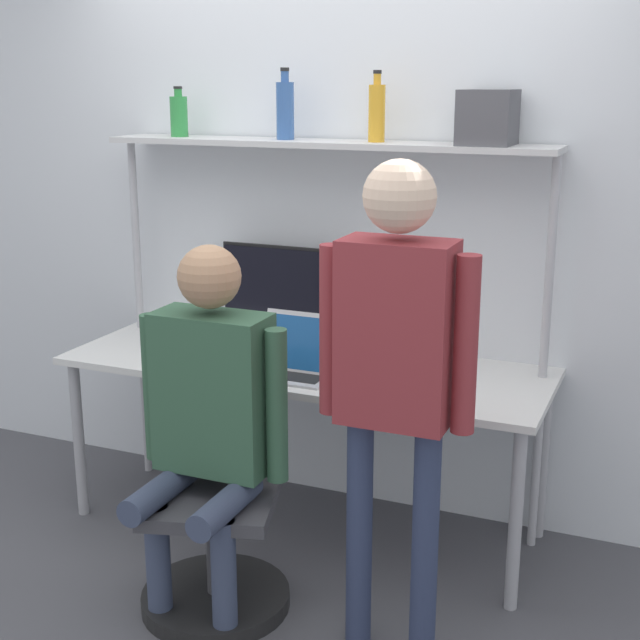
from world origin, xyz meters
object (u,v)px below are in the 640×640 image
object	(u,v)px
bottle_green	(179,115)
person_standing	(396,352)
bottle_blue	(285,109)
storage_box	(488,117)
cell_phone	(352,381)
monitor	(286,290)
office_chair	(216,533)
person_seated	(209,404)
laptop	(296,358)
bottle_amber	(377,112)

from	to	relation	value
bottle_green	person_standing	bearing A→B (deg)	-34.47
bottle_blue	storage_box	world-z (taller)	bottle_blue
storage_box	cell_phone	bearing A→B (deg)	-138.41
monitor	cell_phone	world-z (taller)	monitor
cell_phone	bottle_blue	world-z (taller)	bottle_blue
office_chair	person_seated	distance (m)	0.54
cell_phone	person_seated	world-z (taller)	person_seated
laptop	bottle_blue	size ratio (longest dim) A/B	1.11
monitor	storage_box	world-z (taller)	storage_box
cell_phone	storage_box	size ratio (longest dim) A/B	0.63
person_seated	bottle_amber	distance (m)	1.39
bottle_blue	storage_box	xyz separation A→B (m)	(0.87, 0.00, -0.02)
bottle_amber	storage_box	bearing A→B (deg)	-0.00
person_standing	office_chair	bearing A→B (deg)	177.67
person_seated	bottle_green	size ratio (longest dim) A/B	6.27
laptop	office_chair	xyz separation A→B (m)	(-0.09, -0.54, -0.55)
person_standing	bottle_blue	bearing A→B (deg)	131.48
person_seated	laptop	bearing A→B (deg)	82.63
bottle_green	bottle_amber	bearing A→B (deg)	0.00
cell_phone	bottle_green	size ratio (longest dim) A/B	0.68
office_chair	person_standing	size ratio (longest dim) A/B	0.54
monitor	person_standing	distance (m)	1.25
person_seated	person_standing	world-z (taller)	person_standing
monitor	storage_box	size ratio (longest dim) A/B	2.64
laptop	person_seated	bearing A→B (deg)	-97.37
person_seated	cell_phone	bearing A→B (deg)	59.71
cell_phone	bottle_green	bearing A→B (deg)	159.45
cell_phone	storage_box	xyz separation A→B (m)	(0.41, 0.37, 1.02)
bottle_blue	office_chair	bearing A→B (deg)	-82.76
monitor	bottle_blue	size ratio (longest dim) A/B	2.10
person_seated	bottle_amber	xyz separation A→B (m)	(0.29, 0.93, 0.99)
laptop	cell_phone	bearing A→B (deg)	-3.65
bottle_green	monitor	bearing A→B (deg)	1.49
storage_box	person_seated	bearing A→B (deg)	-128.58
person_standing	bottle_green	bearing A→B (deg)	145.53
monitor	laptop	distance (m)	0.46
cell_phone	bottle_amber	size ratio (longest dim) A/B	0.52
bottle_green	bottle_blue	bearing A→B (deg)	0.00
cell_phone	monitor	bearing A→B (deg)	140.76
cell_phone	storage_box	world-z (taller)	storage_box
monitor	laptop	xyz separation A→B (m)	(0.21, -0.37, -0.19)
person_seated	bottle_blue	world-z (taller)	bottle_blue
office_chair	person_standing	bearing A→B (deg)	-2.33
office_chair	bottle_green	world-z (taller)	bottle_green
bottle_amber	bottle_blue	distance (m)	0.41
storage_box	office_chair	bearing A→B (deg)	-130.37
person_seated	storage_box	world-z (taller)	storage_box
laptop	storage_box	bearing A→B (deg)	27.70
person_standing	bottle_blue	distance (m)	1.42
monitor	person_seated	distance (m)	0.98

